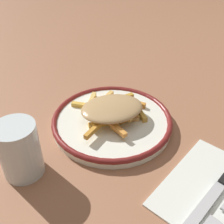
{
  "coord_description": "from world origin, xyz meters",
  "views": [
    {
      "loc": [
        -0.34,
        0.35,
        0.4
      ],
      "look_at": [
        0.0,
        0.0,
        0.04
      ],
      "focal_mm": 43.09,
      "sensor_mm": 36.0,
      "label": 1
    }
  ],
  "objects_px": {
    "napkin": "(216,191)",
    "water_glass": "(20,150)",
    "fries_heap": "(112,109)",
    "plate": "(112,121)",
    "knife": "(222,182)"
  },
  "relations": [
    {
      "from": "plate",
      "to": "knife",
      "type": "xyz_separation_m",
      "value": [
        -0.26,
        -0.01,
        -0.0
      ]
    },
    {
      "from": "plate",
      "to": "water_glass",
      "type": "height_order",
      "value": "water_glass"
    },
    {
      "from": "plate",
      "to": "knife",
      "type": "distance_m",
      "value": 0.27
    },
    {
      "from": "plate",
      "to": "napkin",
      "type": "height_order",
      "value": "plate"
    },
    {
      "from": "water_glass",
      "to": "knife",
      "type": "bearing_deg",
      "value": -142.41
    },
    {
      "from": "plate",
      "to": "napkin",
      "type": "bearing_deg",
      "value": 177.74
    },
    {
      "from": "napkin",
      "to": "plate",
      "type": "bearing_deg",
      "value": -2.26
    },
    {
      "from": "knife",
      "to": "water_glass",
      "type": "xyz_separation_m",
      "value": [
        0.29,
        0.22,
        0.04
      ]
    },
    {
      "from": "napkin",
      "to": "water_glass",
      "type": "height_order",
      "value": "water_glass"
    },
    {
      "from": "plate",
      "to": "water_glass",
      "type": "xyz_separation_m",
      "value": [
        0.03,
        0.22,
        0.04
      ]
    },
    {
      "from": "plate",
      "to": "knife",
      "type": "relative_size",
      "value": 1.32
    },
    {
      "from": "fries_heap",
      "to": "napkin",
      "type": "relative_size",
      "value": 0.9
    },
    {
      "from": "knife",
      "to": "water_glass",
      "type": "bearing_deg",
      "value": 37.59
    },
    {
      "from": "napkin",
      "to": "knife",
      "type": "bearing_deg",
      "value": -89.94
    },
    {
      "from": "fries_heap",
      "to": "water_glass",
      "type": "relative_size",
      "value": 1.75
    }
  ]
}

